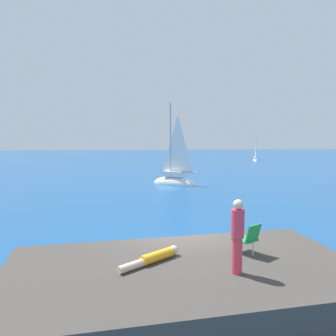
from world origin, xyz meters
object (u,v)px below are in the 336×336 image
sailboat_near (174,179)px  sailboat_far (255,160)px  person_standing (238,234)px  beach_chair (248,237)px  person_sunbather (153,258)px

sailboat_near → sailboat_far: sailboat_near is taller
sailboat_near → person_standing: sailboat_near is taller
person_standing → beach_chair: (0.64, 1.09, -0.42)m
person_standing → beach_chair: person_standing is taller
sailboat_near → person_sunbather: (-2.89, -19.09, 0.77)m
person_sunbather → beach_chair: 2.45m
person_sunbather → person_standing: bearing=118.6°
person_standing → sailboat_near: bearing=-113.3°
beach_chair → sailboat_near: bearing=-34.8°
sailboat_near → sailboat_far: bearing=-89.0°
sailboat_near → beach_chair: bearing=123.8°
sailboat_far → sailboat_near: bearing=-20.4°
person_sunbather → beach_chair: size_ratio=1.84×
person_standing → beach_chair: bearing=-140.6°
sailboat_far → beach_chair: (-16.16, -41.86, 1.28)m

